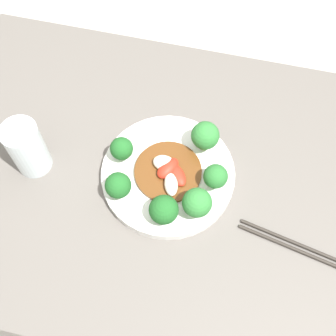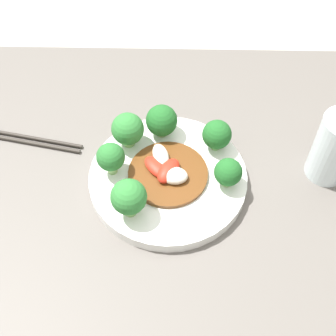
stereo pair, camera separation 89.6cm
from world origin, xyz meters
The scene contains 12 objects.
ground_plane centered at (0.00, 0.00, 0.00)m, with size 8.00×8.00×0.00m, color #B7B2A8.
table centered at (0.00, 0.00, 0.39)m, with size 1.04×0.70×0.77m.
plate centered at (-0.01, 0.01, 0.78)m, with size 0.27×0.27×0.02m.
broccoli_southwest centered at (-0.10, -0.06, 0.83)m, with size 0.05×0.05×0.06m.
broccoli_west centered at (-0.11, 0.02, 0.83)m, with size 0.05×0.05×0.06m.
broccoli_east centered at (0.08, 0.00, 0.83)m, with size 0.05×0.05×0.06m.
broccoli_south centered at (0.00, -0.09, 0.83)m, with size 0.06×0.06×0.06m.
broccoli_southeast centered at (0.06, -0.06, 0.83)m, with size 0.06×0.06×0.07m.
broccoli_northeast centered at (0.05, 0.08, 0.84)m, with size 0.06×0.06×0.07m.
stirfry_center centered at (-0.01, 0.00, 0.80)m, with size 0.14×0.14×0.03m.
drinking_glass centered at (-0.29, -0.02, 0.84)m, with size 0.07×0.07×0.13m.
chopsticks centered at (0.26, -0.08, 0.78)m, with size 0.24×0.07×0.01m.
Camera 2 is at (-0.02, 0.47, 1.44)m, focal length 50.00 mm.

